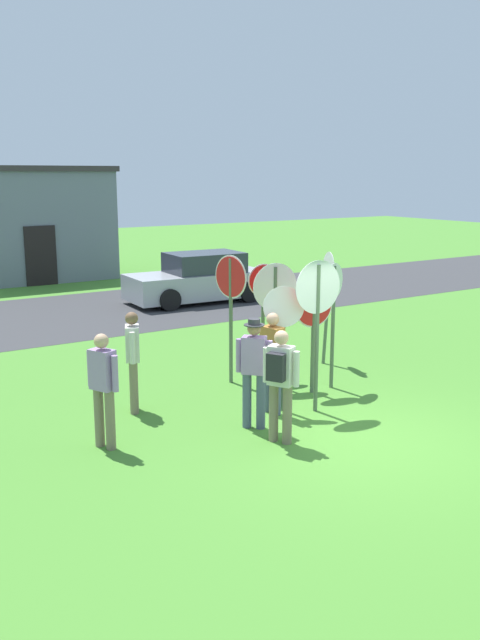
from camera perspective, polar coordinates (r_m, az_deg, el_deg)
The scene contains 17 objects.
ground_plane at distance 10.44m, azimuth 9.87°, elevation -9.86°, with size 80.00×80.00×0.00m, color #47842D.
street_asphalt at distance 19.92m, azimuth -12.61°, elevation 0.60°, with size 60.00×6.40×0.01m, color #38383A.
building_background at distance 27.19m, azimuth -17.79°, elevation 7.76°, with size 6.11×4.66×4.16m.
parked_car_on_street at distance 21.10m, azimuth -3.43°, elevation 3.39°, with size 4.38×2.18×1.51m.
stop_sign_rear_left at distance 12.45m, azimuth 7.79°, elevation 1.24°, with size 0.61×0.26×2.32m.
stop_sign_rear_right at distance 14.06m, azimuth 7.34°, elevation 2.67°, with size 0.33×0.72×2.33m.
stop_sign_center_cluster at distance 12.98m, azimuth 1.94°, elevation 1.46°, with size 0.62×0.11×2.22m.
stop_sign_tallest at distance 11.17m, azimuth 3.65°, elevation -0.63°, with size 0.61×0.36×2.10m.
stop_sign_low_front at distance 12.16m, azimuth 6.15°, elevation 0.09°, with size 0.79×0.09×2.00m.
stop_sign_leaning_left at distance 12.47m, azimuth 2.93°, elevation 1.53°, with size 0.85×0.19×2.30m.
stop_sign_far_back at distance 11.11m, azimuth 6.48°, elevation 1.03°, with size 0.87×0.07×2.53m.
stop_sign_leaning_right at distance 12.62m, azimuth -0.78°, elevation 2.05°, with size 0.19×0.79×2.43m.
person_holding_notes at distance 11.14m, azimuth 2.72°, elevation -3.13°, with size 0.28×0.56×1.69m.
person_in_dark_shirt at distance 11.33m, azimuth -8.93°, elevation -3.00°, with size 0.35×0.53×1.69m.
person_in_blue at distance 9.92m, azimuth -11.35°, elevation -5.29°, with size 0.35×0.53×1.69m.
person_near_signs at distance 10.47m, azimuth 1.18°, elevation -3.93°, with size 0.42×0.44×1.74m.
person_on_left at distance 9.91m, azimuth 3.38°, elevation -4.89°, with size 0.46×0.51×1.69m.
Camera 1 is at (-6.64, -7.07, 3.88)m, focal length 38.34 mm.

